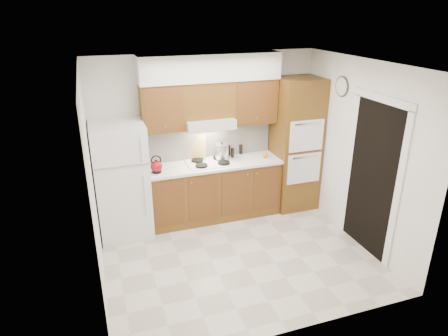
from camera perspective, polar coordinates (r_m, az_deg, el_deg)
name	(u,v)px	position (r m, az deg, el deg)	size (l,w,h in m)	color
floor	(238,255)	(5.71, 2.06, -12.32)	(3.60, 3.60, 0.00)	beige
ceiling	(241,65)	(4.76, 2.50, 14.51)	(3.60, 3.60, 0.00)	white
wall_back	(206,136)	(6.43, -2.52, 4.63)	(3.60, 0.02, 2.60)	white
wall_left	(92,188)	(4.80, -18.28, -2.75)	(0.02, 3.00, 2.60)	white
wall_right	(359,154)	(5.94, 18.71, 1.96)	(0.02, 3.00, 2.60)	white
fridge	(122,181)	(6.03, -14.38, -1.77)	(0.75, 0.72, 1.72)	white
base_cabinets	(214,191)	(6.48, -1.43, -3.30)	(2.11, 0.60, 0.90)	brown
countertop	(214,164)	(6.29, -1.45, 0.54)	(2.13, 0.62, 0.04)	white
backsplash	(208,141)	(6.45, -2.26, 3.93)	(2.11, 0.03, 0.56)	white
oven_cabinet	(295,144)	(6.74, 10.15, 3.33)	(0.70, 0.65, 2.20)	brown
upper_cab_left	(162,108)	(5.98, -8.81, 8.50)	(0.63, 0.33, 0.70)	brown
upper_cab_right	(252,101)	(6.37, 4.09, 9.54)	(0.73, 0.33, 0.70)	brown
range_hood	(209,123)	(6.14, -2.19, 6.46)	(0.75, 0.45, 0.15)	silver
upper_cab_over_hood	(207,99)	(6.11, -2.40, 9.76)	(0.75, 0.33, 0.55)	brown
soffit	(210,67)	(6.03, -1.96, 14.19)	(2.13, 0.36, 0.40)	silver
cooktop	(211,163)	(6.28, -1.94, 0.77)	(0.74, 0.50, 0.01)	white
doorway	(372,179)	(5.77, 20.35, -1.53)	(0.02, 0.90, 2.10)	black
wall_clock	(342,86)	(6.15, 16.50, 11.11)	(0.30, 0.30, 0.02)	#3F3833
kettle	(156,166)	(5.96, -9.62, 0.22)	(0.18, 0.18, 0.18)	maroon
cutting_board	(197,147)	(6.39, -3.90, 2.96)	(0.29, 0.02, 0.39)	tan
stock_pot	(222,151)	(6.37, -0.31, 2.42)	(0.22, 0.22, 0.23)	silver
condiment_a	(229,150)	(6.57, 0.68, 2.54)	(0.05, 0.05, 0.18)	black
condiment_b	(232,153)	(6.49, 1.22, 2.19)	(0.05, 0.05, 0.16)	black
condiment_c	(241,149)	(6.65, 2.43, 2.68)	(0.06, 0.06, 0.16)	black
orange_near	(265,155)	(6.53, 5.90, 1.81)	(0.08, 0.08, 0.08)	#DE4A0B
orange_far	(265,156)	(6.52, 5.90, 1.79)	(0.08, 0.08, 0.08)	orange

